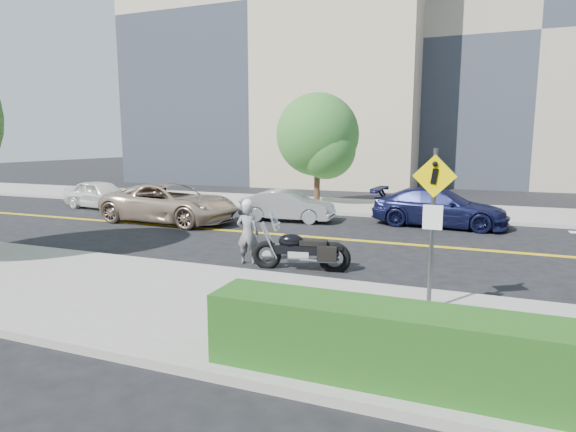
{
  "coord_description": "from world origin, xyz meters",
  "views": [
    {
      "loc": [
        4.94,
        -15.33,
        3.29
      ],
      "look_at": [
        0.06,
        -3.05,
        1.2
      ],
      "focal_mm": 30.0,
      "sensor_mm": 36.0,
      "label": 1
    }
  ],
  "objects_px": {
    "motorcyclist": "(248,232)",
    "parked_car_blue": "(439,207)",
    "pedestrian_sign": "(433,214)",
    "parked_car_silver": "(287,206)",
    "suv": "(170,203)",
    "motorcycle": "(301,241)",
    "parked_car_white": "(101,194)"
  },
  "relations": [
    {
      "from": "motorcyclist",
      "to": "parked_car_blue",
      "type": "xyz_separation_m",
      "value": [
        4.3,
        7.82,
        -0.14
      ]
    },
    {
      "from": "pedestrian_sign",
      "to": "motorcyclist",
      "type": "bearing_deg",
      "value": 154.97
    },
    {
      "from": "motorcyclist",
      "to": "parked_car_blue",
      "type": "bearing_deg",
      "value": -127.13
    },
    {
      "from": "pedestrian_sign",
      "to": "parked_car_silver",
      "type": "distance_m",
      "value": 11.26
    },
    {
      "from": "motorcyclist",
      "to": "suv",
      "type": "distance_m",
      "value": 7.55
    },
    {
      "from": "pedestrian_sign",
      "to": "motorcycle",
      "type": "relative_size",
      "value": 1.23
    },
    {
      "from": "parked_car_white",
      "to": "parked_car_blue",
      "type": "height_order",
      "value": "parked_car_blue"
    },
    {
      "from": "motorcyclist",
      "to": "motorcycle",
      "type": "height_order",
      "value": "motorcyclist"
    },
    {
      "from": "parked_car_silver",
      "to": "motorcycle",
      "type": "bearing_deg",
      "value": -160.04
    },
    {
      "from": "suv",
      "to": "parked_car_blue",
      "type": "height_order",
      "value": "suv"
    },
    {
      "from": "motorcycle",
      "to": "parked_car_white",
      "type": "distance_m",
      "value": 14.6
    },
    {
      "from": "motorcyclist",
      "to": "parked_car_silver",
      "type": "height_order",
      "value": "motorcyclist"
    },
    {
      "from": "parked_car_blue",
      "to": "suv",
      "type": "bearing_deg",
      "value": 110.75
    },
    {
      "from": "pedestrian_sign",
      "to": "parked_car_white",
      "type": "relative_size",
      "value": 0.75
    },
    {
      "from": "motorcycle",
      "to": "parked_car_white",
      "type": "relative_size",
      "value": 0.61
    },
    {
      "from": "motorcycle",
      "to": "parked_car_blue",
      "type": "bearing_deg",
      "value": 60.34
    },
    {
      "from": "parked_car_white",
      "to": "suv",
      "type": "bearing_deg",
      "value": -102.42
    },
    {
      "from": "suv",
      "to": "parked_car_silver",
      "type": "relative_size",
      "value": 1.48
    },
    {
      "from": "parked_car_blue",
      "to": "parked_car_silver",
      "type": "bearing_deg",
      "value": 103.71
    },
    {
      "from": "motorcycle",
      "to": "pedestrian_sign",
      "type": "bearing_deg",
      "value": -43.96
    },
    {
      "from": "motorcyclist",
      "to": "parked_car_white",
      "type": "height_order",
      "value": "motorcyclist"
    },
    {
      "from": "motorcyclist",
      "to": "suv",
      "type": "bearing_deg",
      "value": -47.56
    },
    {
      "from": "pedestrian_sign",
      "to": "motorcyclist",
      "type": "height_order",
      "value": "pedestrian_sign"
    },
    {
      "from": "parked_car_silver",
      "to": "suv",
      "type": "bearing_deg",
      "value": 111.18
    },
    {
      "from": "pedestrian_sign",
      "to": "parked_car_blue",
      "type": "height_order",
      "value": "pedestrian_sign"
    },
    {
      "from": "motorcyclist",
      "to": "parked_car_blue",
      "type": "height_order",
      "value": "motorcyclist"
    },
    {
      "from": "suv",
      "to": "motorcyclist",
      "type": "bearing_deg",
      "value": -126.44
    },
    {
      "from": "parked_car_blue",
      "to": "motorcyclist",
      "type": "bearing_deg",
      "value": 155.22
    },
    {
      "from": "motorcycle",
      "to": "motorcyclist",
      "type": "bearing_deg",
      "value": 167.26
    },
    {
      "from": "suv",
      "to": "parked_car_white",
      "type": "xyz_separation_m",
      "value": [
        -5.47,
        2.08,
        -0.1
      ]
    },
    {
      "from": "motorcycle",
      "to": "parked_car_blue",
      "type": "relative_size",
      "value": 0.49
    },
    {
      "from": "parked_car_white",
      "to": "parked_car_silver",
      "type": "relative_size",
      "value": 1.05
    }
  ]
}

